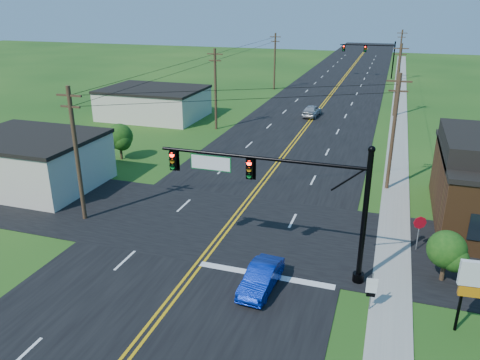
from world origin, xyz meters
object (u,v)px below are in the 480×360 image
(signal_mast_main, at_px, (278,188))
(signal_mast_far, at_px, (370,53))
(blue_car, at_px, (261,278))
(route_sign, at_px, (371,289))
(stop_sign, at_px, (419,226))

(signal_mast_main, relative_size, signal_mast_far, 1.03)
(blue_car, height_order, route_sign, route_sign)
(signal_mast_main, distance_m, blue_car, 4.69)
(signal_mast_main, bearing_deg, signal_mast_far, 89.92)
(signal_mast_main, distance_m, stop_sign, 9.25)
(signal_mast_far, bearing_deg, blue_car, -90.24)
(route_sign, xyz_separation_m, stop_sign, (2.26, 6.84, 0.39))
(signal_mast_main, bearing_deg, stop_sign, 31.00)
(signal_mast_main, relative_size, route_sign, 5.46)
(signal_mast_far, bearing_deg, signal_mast_main, -90.08)
(signal_mast_main, bearing_deg, route_sign, -24.48)
(stop_sign, bearing_deg, route_sign, -129.57)
(blue_car, xyz_separation_m, route_sign, (5.40, -0.10, 0.57))
(blue_car, bearing_deg, signal_mast_main, 88.15)
(signal_mast_far, distance_m, blue_car, 74.36)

